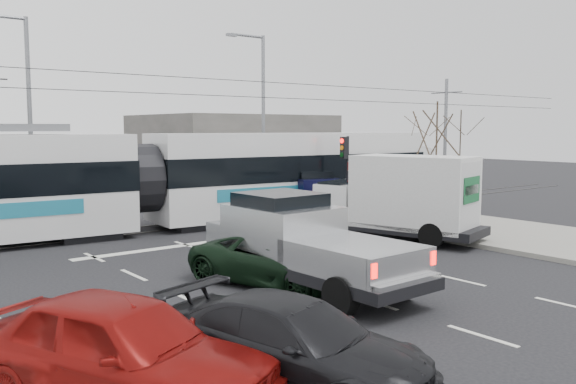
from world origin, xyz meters
TOP-DOWN VIEW (x-y plane):
  - ground at (0.00, 0.00)m, footprint 120.00×120.00m
  - sidewalk_right at (9.00, 0.00)m, footprint 6.00×60.00m
  - rails at (0.00, 10.00)m, footprint 60.00×1.60m
  - building_right at (12.00, 24.00)m, footprint 12.00×10.00m
  - bare_tree at (7.60, 2.50)m, footprint 2.40×2.40m
  - traffic_signal at (6.47, 6.50)m, footprint 0.44×0.44m
  - street_lamp_near at (7.31, 14.00)m, footprint 2.38×0.25m
  - street_lamp_far at (-4.19, 16.00)m, footprint 2.38×0.25m
  - catenary at (0.00, 10.00)m, footprint 60.00×0.20m
  - tram at (-1.76, 9.55)m, footprint 28.44×5.23m
  - silver_pickup at (-2.07, -0.80)m, footprint 2.50×6.61m
  - box_truck at (5.05, 2.09)m, footprint 3.69×6.55m
  - navy_pickup at (5.57, 7.33)m, footprint 2.99×5.50m
  - green_car at (-2.44, -0.27)m, footprint 3.50×5.21m
  - red_car at (-8.50, -4.44)m, footprint 3.84×5.32m
  - dark_car at (-6.07, -5.52)m, footprint 3.20×5.12m

SIDE VIEW (x-z plane):
  - ground at x=0.00m, z-range 0.00..0.00m
  - rails at x=0.00m, z-range 0.00..0.03m
  - sidewalk_right at x=9.00m, z-range 0.00..0.15m
  - green_car at x=-2.44m, z-range 0.00..1.33m
  - dark_car at x=-6.07m, z-range 0.00..1.38m
  - red_car at x=-8.50m, z-range 0.00..1.68m
  - navy_pickup at x=5.57m, z-range -0.01..2.18m
  - silver_pickup at x=-2.07m, z-range -0.01..2.37m
  - box_truck at x=5.05m, z-range -0.02..3.09m
  - tram at x=-1.76m, z-range -0.84..4.94m
  - building_right at x=12.00m, z-range 0.00..5.00m
  - traffic_signal at x=6.47m, z-range 0.94..4.54m
  - bare_tree at x=7.60m, z-range 1.29..6.29m
  - catenary at x=0.00m, z-range 0.38..7.38m
  - street_lamp_near at x=7.31m, z-range 0.61..9.61m
  - street_lamp_far at x=-4.19m, z-range 0.61..9.61m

